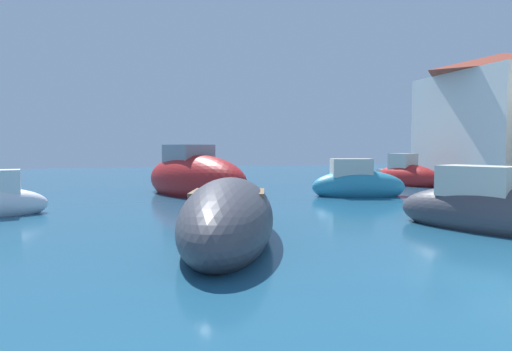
% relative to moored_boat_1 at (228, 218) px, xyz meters
% --- Properties ---
extents(moored_boat_1, '(3.70, 6.38, 1.72)m').
position_rel_moored_boat_1_xyz_m(moored_boat_1, '(0.00, 0.00, 0.00)').
color(moored_boat_1, '#3F3F47').
rests_on(moored_boat_1, ground).
extents(moored_boat_2, '(2.58, 4.03, 1.97)m').
position_rel_moored_boat_1_xyz_m(moored_boat_2, '(12.04, 10.61, 0.00)').
color(moored_boat_2, '#B21E1E').
rests_on(moored_boat_2, ground).
extents(moored_boat_3, '(3.80, 4.62, 1.43)m').
position_rel_moored_boat_1_xyz_m(moored_boat_3, '(11.68, 4.27, -0.08)').
color(moored_boat_3, white).
rests_on(moored_boat_3, ground).
extents(moored_boat_5, '(4.83, 6.59, 2.59)m').
position_rel_moored_boat_1_xyz_m(moored_boat_5, '(0.67, 9.23, 0.20)').
color(moored_boat_5, '#B21E1E').
rests_on(moored_boat_5, ground).
extents(moored_boat_6, '(3.32, 4.85, 1.85)m').
position_rel_moored_boat_1_xyz_m(moored_boat_6, '(6.28, -0.68, -0.01)').
color(moored_boat_6, '#3F3F47').
rests_on(moored_boat_6, ground).
extents(moored_boat_7, '(4.06, 2.51, 1.83)m').
position_rel_moored_boat_1_xyz_m(moored_boat_7, '(6.97, 6.80, -0.01)').
color(moored_boat_7, teal).
rests_on(moored_boat_7, ground).
extents(waterfront_building_annex, '(6.75, 7.19, 6.53)m').
position_rel_moored_boat_1_xyz_m(waterfront_building_annex, '(17.39, 9.89, 3.34)').
color(waterfront_building_annex, white).
rests_on(waterfront_building_annex, quay_promenade).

